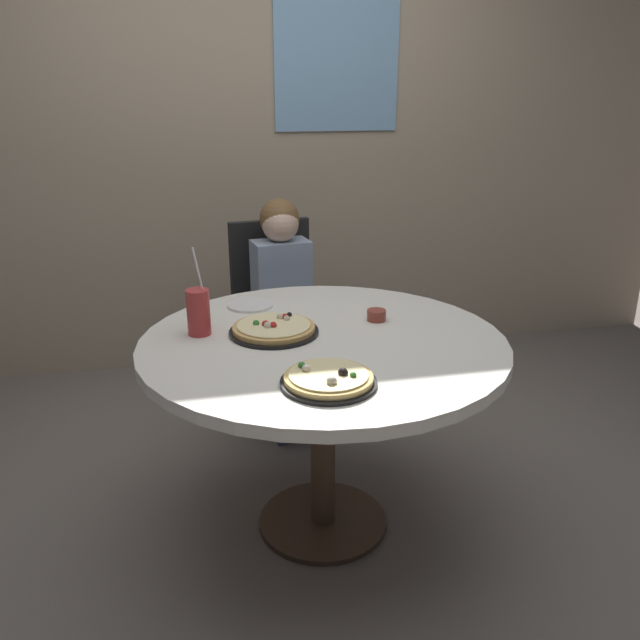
# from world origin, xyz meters

# --- Properties ---
(ground_plane) EXTENTS (8.00, 8.00, 0.00)m
(ground_plane) POSITION_xyz_m (0.00, 0.00, 0.00)
(ground_plane) COLOR slate
(wall_with_window) EXTENTS (5.20, 0.14, 2.90)m
(wall_with_window) POSITION_xyz_m (0.00, 1.72, 1.45)
(wall_with_window) COLOR tan
(wall_with_window) RESTS_ON ground_plane
(dining_table) EXTENTS (1.25, 1.25, 0.75)m
(dining_table) POSITION_xyz_m (0.00, 0.00, 0.66)
(dining_table) COLOR silver
(dining_table) RESTS_ON ground_plane
(chair_wooden) EXTENTS (0.45, 0.45, 0.95)m
(chair_wooden) POSITION_xyz_m (-0.01, 1.00, 0.53)
(chair_wooden) COLOR black
(chair_wooden) RESTS_ON ground_plane
(diner_child) EXTENTS (0.30, 0.43, 1.08)m
(diner_child) POSITION_xyz_m (0.01, 0.82, 0.48)
(diner_child) COLOR #3F4766
(diner_child) RESTS_ON ground_plane
(pizza_veggie) EXTENTS (0.31, 0.31, 0.05)m
(pizza_veggie) POSITION_xyz_m (-0.16, 0.09, 0.77)
(pizza_veggie) COLOR black
(pizza_veggie) RESTS_ON dining_table
(pizza_cheese) EXTENTS (0.28, 0.28, 0.05)m
(pizza_cheese) POSITION_xyz_m (-0.06, -0.35, 0.77)
(pizza_cheese) COLOR black
(pizza_cheese) RESTS_ON dining_table
(soda_cup) EXTENTS (0.08, 0.08, 0.31)m
(soda_cup) POSITION_xyz_m (-0.41, 0.14, 0.83)
(soda_cup) COLOR #B73333
(soda_cup) RESTS_ON dining_table
(sauce_bowl) EXTENTS (0.07, 0.07, 0.04)m
(sauce_bowl) POSITION_xyz_m (0.23, 0.14, 0.77)
(sauce_bowl) COLOR brown
(sauce_bowl) RESTS_ON dining_table
(plate_small) EXTENTS (0.18, 0.18, 0.01)m
(plate_small) POSITION_xyz_m (-0.20, 0.40, 0.76)
(plate_small) COLOR white
(plate_small) RESTS_ON dining_table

